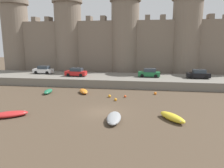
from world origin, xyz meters
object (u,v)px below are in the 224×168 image
at_px(car_quay_east, 149,73).
at_px(rowboat_near_channel_right, 9,114).
at_px(rowboat_midflat_centre, 84,91).
at_px(car_quay_centre_west, 198,74).
at_px(rowboat_foreground_right, 48,91).
at_px(rowboat_foreground_centre, 172,117).
at_px(mooring_buoy_off_centre, 116,100).
at_px(mooring_buoy_near_shore, 155,93).
at_px(car_quay_centre_east, 76,72).
at_px(mooring_buoy_mid_mud, 125,96).
at_px(car_quay_west, 43,70).
at_px(rowboat_midflat_left, 114,118).
at_px(mooring_buoy_near_channel, 110,96).

bearing_deg(car_quay_east, rowboat_near_channel_right, -126.43).
bearing_deg(rowboat_midflat_centre, car_quay_centre_west, 24.12).
relative_size(rowboat_foreground_right, rowboat_foreground_centre, 0.84).
relative_size(rowboat_foreground_centre, car_quay_centre_west, 0.86).
xyz_separation_m(mooring_buoy_off_centre, car_quay_east, (4.79, 12.70, 2.05)).
relative_size(mooring_buoy_near_shore, car_quay_centre_west, 0.10).
distance_m(car_quay_centre_east, car_quay_east, 14.22).
xyz_separation_m(mooring_buoy_mid_mud, car_quay_east, (3.64, 10.60, 2.07)).
relative_size(rowboat_foreground_right, car_quay_centre_east, 0.72).
relative_size(rowboat_near_channel_right, mooring_buoy_mid_mud, 11.39).
height_order(rowboat_near_channel_right, car_quay_east, car_quay_east).
distance_m(rowboat_midflat_centre, car_quay_centre_west, 21.37).
bearing_deg(car_quay_west, mooring_buoy_near_shore, -22.19).
distance_m(rowboat_midflat_left, car_quay_centre_east, 21.97).
bearing_deg(mooring_buoy_off_centre, rowboat_midflat_centre, 146.54).
xyz_separation_m(rowboat_midflat_left, car_quay_centre_west, (12.87, 20.23, 1.90)).
bearing_deg(car_quay_east, mooring_buoy_near_channel, -118.54).
xyz_separation_m(rowboat_foreground_centre, mooring_buoy_mid_mud, (-5.77, 8.83, -0.21)).
height_order(rowboat_foreground_right, rowboat_midflat_centre, rowboat_midflat_centre).
distance_m(rowboat_foreground_right, mooring_buoy_near_channel, 10.22).
bearing_deg(rowboat_near_channel_right, car_quay_west, 106.55).
relative_size(mooring_buoy_mid_mud, mooring_buoy_near_channel, 0.85).
relative_size(rowboat_foreground_right, mooring_buoy_near_channel, 7.10).
height_order(rowboat_midflat_centre, mooring_buoy_off_centre, rowboat_midflat_centre).
height_order(rowboat_foreground_centre, car_quay_west, car_quay_west).
height_order(rowboat_midflat_left, mooring_buoy_near_channel, rowboat_midflat_left).
relative_size(rowboat_midflat_left, mooring_buoy_near_shore, 9.15).
bearing_deg(rowboat_foreground_centre, rowboat_foreground_right, 152.23).
relative_size(mooring_buoy_mid_mud, mooring_buoy_near_shore, 0.83).
distance_m(rowboat_foreground_centre, car_quay_west, 31.85).
bearing_deg(rowboat_near_channel_right, car_quay_east, 53.57).
relative_size(rowboat_foreground_centre, mooring_buoy_near_shore, 8.25).
height_order(rowboat_midflat_centre, car_quay_east, car_quay_east).
bearing_deg(rowboat_midflat_left, rowboat_foreground_centre, 9.78).
bearing_deg(rowboat_midflat_centre, rowboat_foreground_right, -171.01).
bearing_deg(mooring_buoy_near_channel, car_quay_centre_west, 35.66).
xyz_separation_m(rowboat_midflat_left, car_quay_east, (3.93, 20.47, 1.90)).
xyz_separation_m(car_quay_east, car_quay_centre_west, (8.94, -0.24, 0.00)).
height_order(rowboat_midflat_left, car_quay_east, car_quay_east).
bearing_deg(rowboat_foreground_right, rowboat_midflat_centre, 8.99).
height_order(rowboat_foreground_right, car_quay_centre_west, car_quay_centre_west).
bearing_deg(car_quay_east, mooring_buoy_mid_mud, -108.95).
bearing_deg(car_quay_centre_west, rowboat_midflat_left, -122.47).
xyz_separation_m(rowboat_near_channel_right, car_quay_centre_east, (1.32, 19.87, 1.92)).
bearing_deg(rowboat_near_channel_right, mooring_buoy_near_shore, 38.06).
relative_size(rowboat_foreground_centre, mooring_buoy_off_centre, 8.97).
height_order(rowboat_near_channel_right, mooring_buoy_off_centre, rowboat_near_channel_right).
xyz_separation_m(mooring_buoy_near_shore, mooring_buoy_near_channel, (-6.80, -2.73, -0.01)).
distance_m(rowboat_midflat_centre, car_quay_west, 15.51).
height_order(rowboat_foreground_right, mooring_buoy_near_shore, rowboat_foreground_right).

